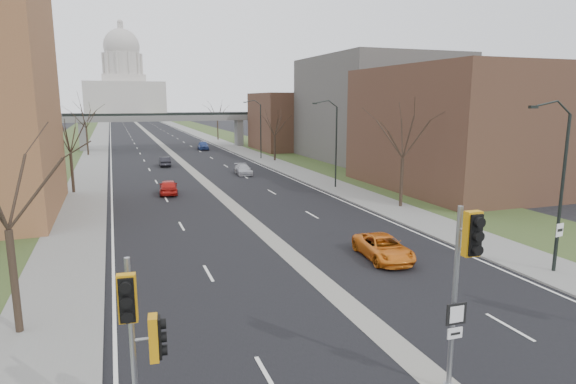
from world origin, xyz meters
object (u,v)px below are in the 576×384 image
car_left_near (168,187)px  car_right_far (203,145)px  signal_pole_left (139,332)px  car_left_far (165,161)px  car_right_near (383,247)px  signal_pole_median (464,268)px  car_right_mid (243,170)px  speed_limit_sign (558,238)px

car_left_near → car_right_far: car_right_far is taller
signal_pole_left → car_left_far: size_ratio=1.34×
signal_pole_left → car_right_near: bearing=46.0°
car_right_near → car_right_far: 63.94m
signal_pole_median → car_left_far: (-2.77, 55.72, -3.42)m
signal_pole_left → car_right_mid: size_ratio=1.24×
signal_pole_left → car_right_mid: 46.53m
signal_pole_left → car_right_far: (14.97, 75.28, -2.62)m
speed_limit_sign → car_left_far: size_ratio=0.65×
signal_pole_median → car_right_near: signal_pole_median is taller
speed_limit_sign → car_right_mid: 38.48m
car_left_near → car_right_near: (9.20, -23.56, -0.05)m
car_right_mid → car_right_far: size_ratio=0.92×
speed_limit_sign → signal_pole_median: bearing=-157.8°
signal_pole_left → speed_limit_sign: 21.78m
car_right_near → car_left_near: bearing=117.4°
signal_pole_median → car_right_near: (4.69, 11.93, -3.40)m
car_right_mid → car_left_near: bearing=-132.6°
speed_limit_sign → car_right_near: 8.84m
speed_limit_sign → car_right_far: 69.20m
car_right_near → car_right_mid: (0.59, 32.87, -0.05)m
speed_limit_sign → car_left_near: size_ratio=0.61×
speed_limit_sign → car_left_far: 50.98m
signal_pole_left → car_right_far: signal_pole_left is taller
signal_pole_left → car_right_mid: (14.19, 44.23, -2.79)m
signal_pole_left → car_right_far: 76.80m
signal_pole_left → car_left_far: signal_pole_left is taller
car_left_near → car_left_far: bearing=-89.1°
car_left_near → car_right_far: (10.57, 40.36, 0.06)m
signal_pole_left → car_left_far: 55.56m
speed_limit_sign → car_right_mid: bearing=91.9°
signal_pole_median → car_left_far: signal_pole_median is taller
car_left_far → speed_limit_sign: bearing=107.6°
car_left_near → speed_limit_sign: bearing=125.6°
signal_pole_median → car_right_near: 13.26m
car_left_near → car_right_near: bearing=117.1°
car_right_far → car_right_mid: bearing=-85.1°
speed_limit_sign → car_right_mid: size_ratio=0.60×
signal_pole_median → speed_limit_sign: size_ratio=2.31×
signal_pole_median → car_right_near: bearing=71.1°
car_right_mid → signal_pole_median: bearing=-92.8°
car_right_far → car_left_far: bearing=-107.3°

